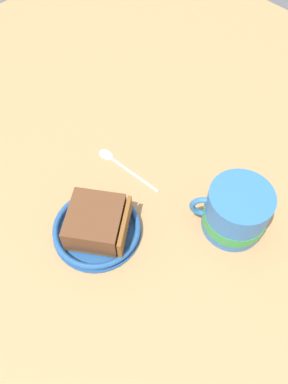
{
  "coord_description": "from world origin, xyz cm",
  "views": [
    {
      "loc": [
        -21.84,
        -24.71,
        53.23
      ],
      "look_at": [
        1.43,
        -1.22,
        3.0
      ],
      "focal_mm": 35.73,
      "sensor_mm": 36.0,
      "label": 1
    }
  ],
  "objects": [
    {
      "name": "small_plate",
      "position": [
        -7.6,
        -0.35,
        0.88
      ],
      "size": [
        13.76,
        13.76,
        1.77
      ],
      "color": "#26599E",
      "rests_on": "ground_plane"
    },
    {
      "name": "teaspoon",
      "position": [
        3.82,
        8.18,
        0.35
      ],
      "size": [
        2.28,
        13.72,
        0.8
      ],
      "color": "silver",
      "rests_on": "ground_plane"
    },
    {
      "name": "ground_plane",
      "position": [
        0.0,
        0.0,
        -1.23
      ],
      "size": [
        130.08,
        130.08,
        2.47
      ],
      "primitive_type": "cube",
      "color": "tan"
    },
    {
      "name": "tea_mug",
      "position": [
        8.2,
        -13.86,
        4.04
      ],
      "size": [
        9.68,
        10.78,
        8.53
      ],
      "color": "#3372BF",
      "rests_on": "ground_plane"
    },
    {
      "name": "cake_slice",
      "position": [
        -7.45,
        -0.57,
        3.22
      ],
      "size": [
        11.8,
        11.83,
        4.62
      ],
      "color": "brown",
      "rests_on": "small_plate"
    }
  ]
}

